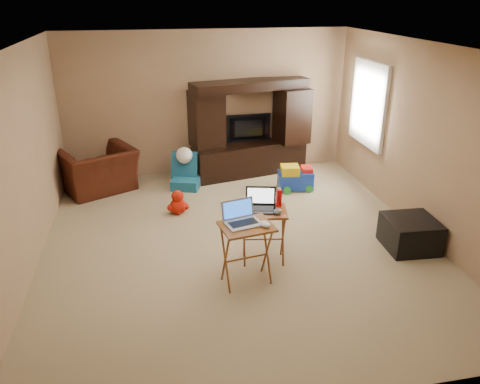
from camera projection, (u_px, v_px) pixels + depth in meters
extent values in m
plane|color=#C6B089|center=(237.00, 241.00, 6.24)|extent=(5.50, 5.50, 0.00)
plane|color=silver|center=(237.00, 46.00, 5.25)|extent=(5.50, 5.50, 0.00)
plane|color=tan|center=(207.00, 104.00, 8.22)|extent=(5.00, 0.00, 5.00)
plane|color=tan|center=(311.00, 274.00, 3.27)|extent=(5.00, 0.00, 5.00)
plane|color=tan|center=(20.00, 166.00, 5.29)|extent=(0.00, 5.50, 5.50)
plane|color=tan|center=(422.00, 140.00, 6.19)|extent=(0.00, 5.50, 5.50)
plane|color=white|center=(370.00, 104.00, 7.53)|extent=(0.00, 1.20, 1.20)
cube|color=white|center=(368.00, 104.00, 7.52)|extent=(0.06, 1.14, 1.34)
cube|color=black|center=(250.00, 128.00, 8.25)|extent=(2.12, 0.94, 1.68)
imported|color=black|center=(249.00, 129.00, 8.37)|extent=(0.86, 0.14, 0.49)
imported|color=#47190F|center=(98.00, 170.00, 7.70)|extent=(1.43, 1.37, 0.72)
cube|color=black|center=(410.00, 234.00, 6.01)|extent=(0.66, 0.66, 0.40)
cube|color=brown|center=(246.00, 254.00, 5.22)|extent=(0.63, 0.53, 0.73)
cube|color=#965324|center=(264.00, 236.00, 5.66)|extent=(0.59, 0.50, 0.69)
cube|color=#A2A1A6|center=(243.00, 215.00, 5.05)|extent=(0.44, 0.39, 0.24)
cube|color=black|center=(261.00, 201.00, 5.48)|extent=(0.42, 0.37, 0.24)
ellipsoid|color=white|center=(265.00, 224.00, 5.04)|extent=(0.13, 0.17, 0.06)
ellipsoid|color=#414246|center=(278.00, 212.00, 5.42)|extent=(0.13, 0.16, 0.06)
cylinder|color=red|center=(279.00, 198.00, 5.59)|extent=(0.07, 0.07, 0.21)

